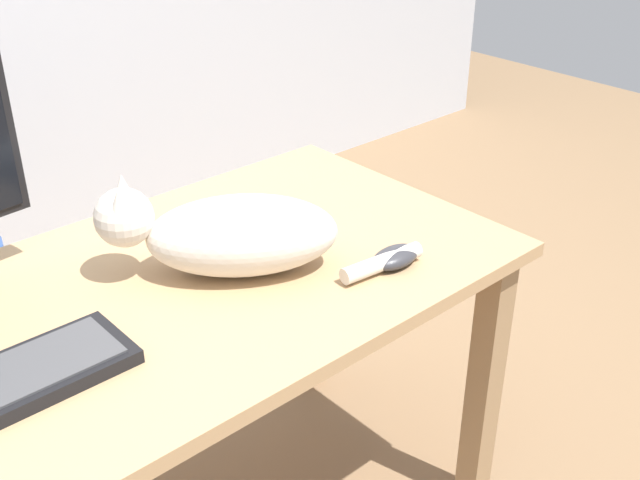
# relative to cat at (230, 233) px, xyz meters

# --- Properties ---
(desk) EXTENTS (1.58, 0.72, 0.72)m
(desk) POSITION_rel_cat_xyz_m (-0.25, 0.02, -0.18)
(desk) COLOR tan
(desk) RESTS_ON ground_plane
(cat) EXTENTS (0.51, 0.39, 0.20)m
(cat) POSITION_rel_cat_xyz_m (0.00, 0.00, 0.00)
(cat) COLOR silver
(cat) RESTS_ON desk
(computer_mouse) EXTENTS (0.11, 0.06, 0.04)m
(computer_mouse) POSITION_rel_cat_xyz_m (0.25, -0.19, -0.06)
(computer_mouse) COLOR #333338
(computer_mouse) RESTS_ON desk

